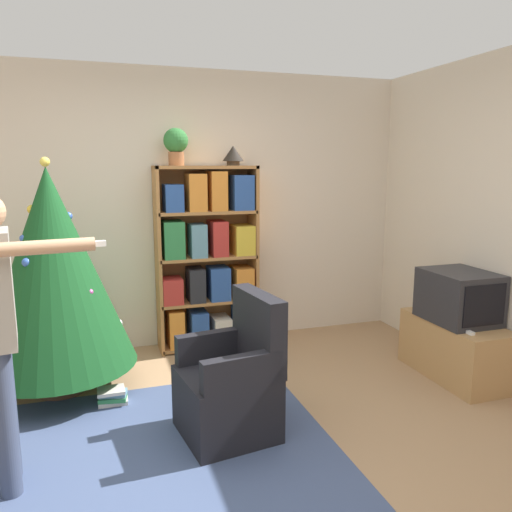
{
  "coord_description": "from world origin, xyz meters",
  "views": [
    {
      "loc": [
        -0.64,
        -2.55,
        1.72
      ],
      "look_at": [
        0.5,
        0.97,
        1.05
      ],
      "focal_mm": 35.0,
      "sensor_mm": 36.0,
      "label": 1
    }
  ],
  "objects": [
    {
      "name": "television",
      "position": [
        2.12,
        0.64,
        0.68
      ],
      "size": [
        0.46,
        0.56,
        0.41
      ],
      "color": "#28282D",
      "rests_on": "tv_stand"
    },
    {
      "name": "game_remote",
      "position": [
        1.99,
        0.37,
        0.49
      ],
      "size": [
        0.04,
        0.12,
        0.02
      ],
      "color": "white",
      "rests_on": "tv_stand"
    },
    {
      "name": "armchair",
      "position": [
        0.14,
        0.36,
        0.32
      ],
      "size": [
        0.64,
        0.64,
        0.92
      ],
      "rotation": [
        0.0,
        0.0,
        -1.43
      ],
      "color": "black",
      "rests_on": "ground_plane"
    },
    {
      "name": "tv_stand",
      "position": [
        2.12,
        0.65,
        0.24
      ],
      "size": [
        0.45,
        0.92,
        0.48
      ],
      "color": "tan",
      "rests_on": "ground_plane"
    },
    {
      "name": "area_rug",
      "position": [
        -0.52,
        0.28,
        0.0
      ],
      "size": [
        2.5,
        1.84,
        0.01
      ],
      "color": "#3D4C70",
      "rests_on": "ground_plane"
    },
    {
      "name": "christmas_tree",
      "position": [
        -0.96,
        1.36,
        0.96
      ],
      "size": [
        1.16,
        1.16,
        1.78
      ],
      "color": "#4C3323",
      "rests_on": "ground_plane"
    },
    {
      "name": "book_pile_near_tree",
      "position": [
        -0.59,
        1.0,
        0.06
      ],
      "size": [
        0.22,
        0.17,
        0.12
      ],
      "color": "beige",
      "rests_on": "ground_plane"
    },
    {
      "name": "bookshelf",
      "position": [
        0.35,
        1.97,
        0.84
      ],
      "size": [
        0.94,
        0.31,
        1.72
      ],
      "color": "#A8703D",
      "rests_on": "ground_plane"
    },
    {
      "name": "wall_back",
      "position": [
        0.0,
        2.2,
        1.3
      ],
      "size": [
        8.0,
        0.1,
        2.6
      ],
      "color": "beige",
      "rests_on": "ground_plane"
    },
    {
      "name": "ground_plane",
      "position": [
        0.0,
        0.0,
        0.0
      ],
      "size": [
        14.0,
        14.0,
        0.0
      ],
      "primitive_type": "plane",
      "color": "#9E7A56"
    },
    {
      "name": "table_lamp",
      "position": [
        0.61,
        1.98,
        1.82
      ],
      "size": [
        0.2,
        0.2,
        0.18
      ],
      "color": "#473828",
      "rests_on": "bookshelf"
    },
    {
      "name": "potted_plant",
      "position": [
        0.08,
        1.98,
        1.91
      ],
      "size": [
        0.22,
        0.22,
        0.33
      ],
      "color": "#935B38",
      "rests_on": "bookshelf"
    }
  ]
}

